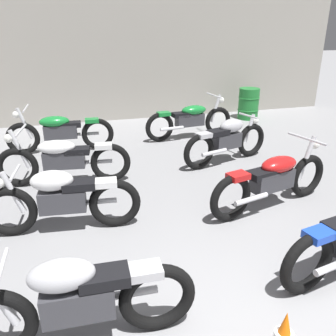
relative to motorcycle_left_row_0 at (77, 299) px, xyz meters
name	(u,v)px	position (x,y,z in m)	size (l,w,h in m)	color
back_wall	(113,52)	(1.41, 7.50, 1.34)	(12.92, 0.24, 3.60)	#9E998E
motorcycle_left_row_0	(77,299)	(0.00, 0.00, 0.00)	(1.97, 0.48, 0.88)	black
motorcycle_left_row_1	(62,199)	(-0.10, 1.86, 0.00)	(1.97, 0.48, 0.88)	black
motorcycle_left_row_2	(63,158)	(-0.06, 3.37, -0.01)	(2.17, 0.68, 0.97)	black
motorcycle_left_row_3	(60,131)	(-0.11, 5.06, -0.01)	(2.17, 0.68, 0.97)	black
motorcycle_right_row_1	(273,179)	(2.81, 1.69, -0.01)	(2.13, 0.83, 0.97)	black
motorcycle_right_row_2	(227,139)	(2.95, 3.54, 0.00)	(1.92, 0.72, 0.88)	black
motorcycle_right_row_3	(190,119)	(2.80, 5.24, -0.01)	(2.17, 0.68, 0.97)	black
oil_drum	(248,104)	(4.98, 6.52, -0.03)	(0.59, 0.59, 0.85)	#1E722D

